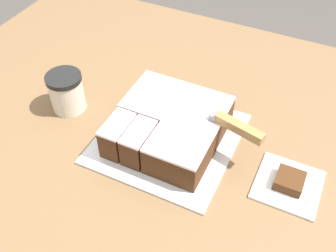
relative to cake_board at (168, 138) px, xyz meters
The scene contains 7 objects.
countertop 0.46m from the cake_board, 139.48° to the left, with size 1.40×1.10×0.90m.
cake_board is the anchor object (origin of this frame).
cake 0.04m from the cake_board, 44.64° to the left, with size 0.25×0.25×0.08m.
knife 0.16m from the cake_board, 10.96° to the left, with size 0.32×0.10×0.02m.
coffee_cup 0.29m from the cake_board, behind, with size 0.09×0.09×0.11m.
paper_napkin 0.30m from the cake_board, ahead, with size 0.14×0.14×0.01m.
brownie 0.30m from the cake_board, ahead, with size 0.06×0.06×0.02m.
Camera 1 is at (0.34, -0.64, 1.62)m, focal length 42.00 mm.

